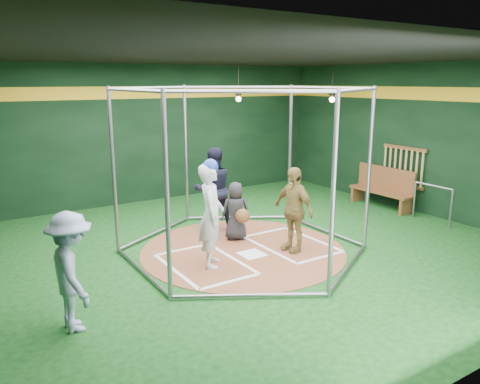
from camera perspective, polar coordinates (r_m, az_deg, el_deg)
room_shell at (r=8.36m, az=0.34°, el=4.24°), size 10.10×9.10×3.53m
clay_disc at (r=8.80m, az=0.35°, el=-7.07°), size 3.80×3.80×0.01m
home_plate at (r=8.56m, az=1.46°, el=-7.59°), size 0.43×0.43×0.01m
batter_box_left at (r=8.15m, az=-4.35°, el=-8.76°), size 1.17×1.77×0.01m
batter_box_right at (r=9.14m, az=6.25°, el=-6.30°), size 1.17×1.77×0.01m
batting_cage at (r=8.40m, az=0.37°, el=2.52°), size 4.05×4.67×3.00m
bat_rack at (r=12.10m, az=19.25°, el=2.97°), size 0.07×1.25×0.98m
pendant_lamp_near at (r=12.47m, az=-0.18°, el=11.82°), size 0.34×0.34×0.90m
pendant_lamp_far at (r=12.32m, az=11.18°, el=11.56°), size 0.34×0.34×0.90m
batter_figure at (r=7.83m, az=-3.54°, el=-2.64°), size 0.69×0.77×1.84m
visitor_leopard at (r=8.60m, az=6.52°, el=-2.10°), size 0.48×0.96×1.57m
catcher_figure at (r=9.19m, az=-0.46°, el=-2.38°), size 0.66×0.66×1.15m
umpire at (r=9.76m, az=-3.29°, el=0.35°), size 0.95×0.80×1.75m
bystander_blue at (r=6.26m, az=-19.83°, el=-9.14°), size 0.58×1.00×1.54m
dugout_bench at (r=12.16m, az=17.04°, el=0.61°), size 0.40×1.73×1.01m
steel_railing at (r=11.23m, az=22.43°, el=-0.60°), size 0.05×0.98×0.85m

